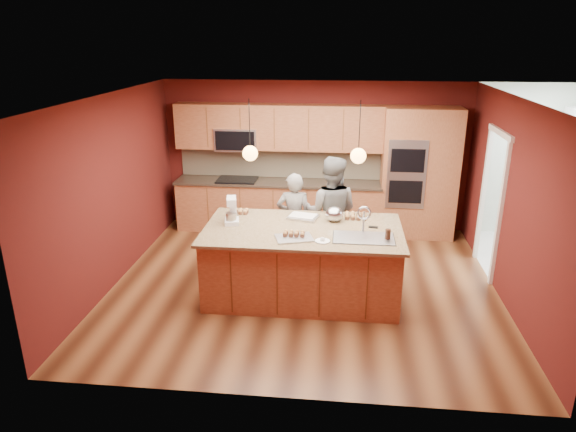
# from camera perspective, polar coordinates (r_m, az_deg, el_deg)

# --- Properties ---
(floor) EXTENTS (5.50, 5.50, 0.00)m
(floor) POSITION_cam_1_polar(r_m,az_deg,el_deg) (7.58, 1.76, -7.60)
(floor) COLOR #432212
(floor) RESTS_ON ground
(ceiling) EXTENTS (5.50, 5.50, 0.00)m
(ceiling) POSITION_cam_1_polar(r_m,az_deg,el_deg) (6.79, 2.00, 13.11)
(ceiling) COLOR white
(ceiling) RESTS_ON ground
(wall_back) EXTENTS (5.50, 0.00, 5.50)m
(wall_back) POSITION_cam_1_polar(r_m,az_deg,el_deg) (9.48, 3.00, 6.67)
(wall_back) COLOR #4D1411
(wall_back) RESTS_ON ground
(wall_front) EXTENTS (5.50, 0.00, 5.50)m
(wall_front) POSITION_cam_1_polar(r_m,az_deg,el_deg) (4.75, -0.37, -6.80)
(wall_front) COLOR #4D1411
(wall_front) RESTS_ON ground
(wall_left) EXTENTS (0.00, 5.00, 5.00)m
(wall_left) POSITION_cam_1_polar(r_m,az_deg,el_deg) (7.76, -18.85, 2.70)
(wall_left) COLOR #4D1411
(wall_left) RESTS_ON ground
(wall_right) EXTENTS (0.00, 5.00, 5.00)m
(wall_right) POSITION_cam_1_polar(r_m,az_deg,el_deg) (7.41, 23.59, 1.33)
(wall_right) COLOR #4D1411
(wall_right) RESTS_ON ground
(cabinet_run) EXTENTS (3.74, 0.64, 2.30)m
(cabinet_run) POSITION_cam_1_polar(r_m,az_deg,el_deg) (9.39, -1.28, 4.25)
(cabinet_run) COLOR brown
(cabinet_run) RESTS_ON floor
(oven_column) EXTENTS (1.30, 0.62, 2.30)m
(oven_column) POSITION_cam_1_polar(r_m,az_deg,el_deg) (9.32, 14.31, 4.60)
(oven_column) COLOR brown
(oven_column) RESTS_ON floor
(doorway_trim) EXTENTS (0.08, 1.11, 2.20)m
(doorway_trim) POSITION_cam_1_polar(r_m,az_deg,el_deg) (8.22, 21.62, 1.09)
(doorway_trim) COLOR white
(doorway_trim) RESTS_ON wall_right
(pendant_left) EXTENTS (0.20, 0.20, 0.80)m
(pendant_left) POSITION_cam_1_polar(r_m,az_deg,el_deg) (6.72, -4.23, 6.99)
(pendant_left) COLOR black
(pendant_left) RESTS_ON ceiling
(pendant_right) EXTENTS (0.20, 0.20, 0.80)m
(pendant_right) POSITION_cam_1_polar(r_m,az_deg,el_deg) (6.62, 7.82, 6.67)
(pendant_right) COLOR black
(pendant_right) RESTS_ON ceiling
(island) EXTENTS (2.67, 1.49, 1.36)m
(island) POSITION_cam_1_polar(r_m,az_deg,el_deg) (7.11, 1.75, -5.03)
(island) COLOR brown
(island) RESTS_ON floor
(person_left) EXTENTS (0.56, 0.39, 1.49)m
(person_left) POSITION_cam_1_polar(r_m,az_deg,el_deg) (7.96, 0.67, -0.39)
(person_left) COLOR black
(person_left) RESTS_ON floor
(person_right) EXTENTS (0.93, 0.77, 1.76)m
(person_right) POSITION_cam_1_polar(r_m,az_deg,el_deg) (7.89, 4.75, 0.38)
(person_right) COLOR gray
(person_right) RESTS_ON floor
(stand_mixer) EXTENTS (0.24, 0.30, 0.37)m
(stand_mixer) POSITION_cam_1_polar(r_m,az_deg,el_deg) (7.12, -6.27, 0.43)
(stand_mixer) COLOR white
(stand_mixer) RESTS_ON island
(sheet_cake) EXTENTS (0.47, 0.40, 0.05)m
(sheet_cake) POSITION_cam_1_polar(r_m,az_deg,el_deg) (7.31, 1.68, -0.08)
(sheet_cake) COLOR silver
(sheet_cake) RESTS_ON island
(cooling_rack) EXTENTS (0.54, 0.45, 0.02)m
(cooling_rack) POSITION_cam_1_polar(r_m,az_deg,el_deg) (6.58, 0.67, -2.44)
(cooling_rack) COLOR #AEB1B5
(cooling_rack) RESTS_ON island
(mixing_bowl) EXTENTS (0.25, 0.25, 0.21)m
(mixing_bowl) POSITION_cam_1_polar(r_m,az_deg,el_deg) (7.20, 5.17, 0.21)
(mixing_bowl) COLOR silver
(mixing_bowl) RESTS_ON island
(plate) EXTENTS (0.19, 0.19, 0.01)m
(plate) POSITION_cam_1_polar(r_m,az_deg,el_deg) (6.50, 3.85, -2.79)
(plate) COLOR white
(plate) RESTS_ON island
(tumbler) EXTENTS (0.07, 0.07, 0.14)m
(tumbler) POSITION_cam_1_polar(r_m,az_deg,el_deg) (6.65, 11.03, -2.03)
(tumbler) COLOR #321A10
(tumbler) RESTS_ON island
(phone) EXTENTS (0.13, 0.08, 0.01)m
(phone) POSITION_cam_1_polar(r_m,az_deg,el_deg) (7.06, 9.46, -1.22)
(phone) COLOR black
(phone) RESTS_ON island
(cupcakes_left) EXTENTS (0.23, 0.15, 0.07)m
(cupcakes_left) POSITION_cam_1_polar(r_m,az_deg,el_deg) (7.52, -5.28, 0.52)
(cupcakes_left) COLOR tan
(cupcakes_left) RESTS_ON island
(cupcakes_rack) EXTENTS (0.29, 0.15, 0.07)m
(cupcakes_rack) POSITION_cam_1_polar(r_m,az_deg,el_deg) (6.62, 0.67, -1.95)
(cupcakes_rack) COLOR tan
(cupcakes_rack) RESTS_ON island
(cupcakes_right) EXTENTS (0.32, 0.24, 0.07)m
(cupcakes_right) POSITION_cam_1_polar(r_m,az_deg,el_deg) (7.37, 7.51, 0.03)
(cupcakes_right) COLOR tan
(cupcakes_right) RESTS_ON island
(dryer) EXTENTS (0.72, 0.73, 0.97)m
(dryer) POSITION_cam_1_polar(r_m,az_deg,el_deg) (9.51, 28.51, -1.13)
(dryer) COLOR white
(dryer) RESTS_ON floor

